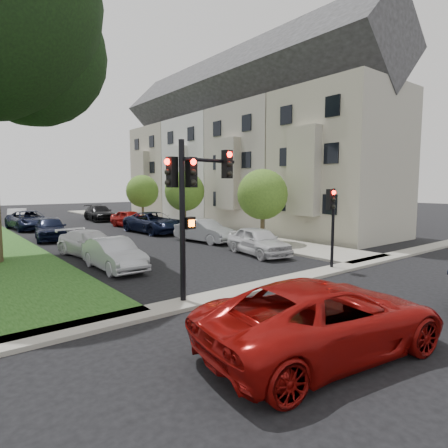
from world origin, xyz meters
TOP-DOWN VIEW (x-y plane):
  - ground at (0.00, 0.00)m, footprint 140.00×140.00m
  - sidewalk_right at (6.75, 24.00)m, footprint 3.50×44.00m
  - sidewalk_cross at (0.00, 2.00)m, footprint 60.00×1.00m
  - house_a at (12.45, 8.00)m, footprint 7.70×7.55m
  - house_b at (12.45, 15.50)m, footprint 7.70×7.55m
  - house_c at (12.45, 23.00)m, footprint 7.70×7.55m
  - house_d at (12.45, 30.50)m, footprint 7.70×7.55m
  - small_tree_a at (6.20, 9.09)m, footprint 3.08×3.08m
  - small_tree_b at (6.20, 17.95)m, footprint 3.15×3.15m
  - small_tree_c at (6.20, 25.43)m, footprint 3.07×3.07m
  - traffic_signal_main at (-3.41, 2.23)m, footprint 2.44×0.64m
  - traffic_signal_secondary at (3.59, 2.19)m, footprint 0.46×0.37m
  - car_cross_near at (-3.20, -2.58)m, footprint 6.07×3.45m
  - car_parked_0 at (3.62, 6.70)m, footprint 2.44×4.53m
  - car_parked_1 at (3.96, 12.06)m, footprint 2.19×4.56m
  - car_parked_2 at (3.61, 18.25)m, footprint 3.02×5.90m
  - car_parked_3 at (3.76, 22.93)m, footprint 2.29×4.57m
  - car_parked_4 at (3.85, 30.61)m, footprint 2.66×5.59m
  - car_parked_5 at (-3.66, 8.02)m, footprint 1.47×4.16m
  - car_parked_6 at (-3.42, 11.77)m, footprint 2.61×4.80m
  - car_parked_7 at (-3.54, 19.24)m, footprint 2.60×4.86m
  - car_parked_8 at (-3.44, 26.48)m, footprint 3.01×5.76m
  - car_parked_9 at (-3.51, 31.30)m, footprint 2.36×4.67m

SIDE VIEW (x-z plane):
  - ground at x=0.00m, z-range 0.00..0.00m
  - sidewalk_right at x=6.75m, z-range 0.00..0.12m
  - sidewalk_cross at x=0.00m, z-range 0.00..0.12m
  - car_parked_6 at x=-3.42m, z-range 0.00..1.32m
  - car_parked_5 at x=-3.66m, z-range 0.00..1.37m
  - car_parked_1 at x=3.96m, z-range 0.00..1.44m
  - car_parked_0 at x=3.62m, z-range 0.00..1.46m
  - car_parked_9 at x=-3.51m, z-range 0.00..1.47m
  - car_parked_3 at x=3.76m, z-range 0.00..1.50m
  - car_parked_8 at x=-3.44m, z-range 0.00..1.55m
  - car_parked_7 at x=-3.54m, z-range 0.00..1.57m
  - car_parked_4 at x=3.85m, z-range 0.00..1.57m
  - car_parked_2 at x=3.61m, z-range 0.00..1.59m
  - car_cross_near at x=-3.20m, z-range 0.00..1.60m
  - traffic_signal_secondary at x=3.59m, z-range 0.69..4.19m
  - small_tree_c at x=6.20m, z-range 0.76..5.36m
  - small_tree_a at x=6.20m, z-range 0.76..5.38m
  - small_tree_b at x=6.20m, z-range 0.78..5.51m
  - traffic_signal_main at x=-3.41m, z-range 0.95..5.93m
  - house_a at x=12.45m, z-range -1.05..14.92m
  - house_b at x=12.45m, z-range -1.05..14.92m
  - house_c at x=12.45m, z-range -1.05..14.92m
  - house_d at x=12.45m, z-range -1.05..14.92m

